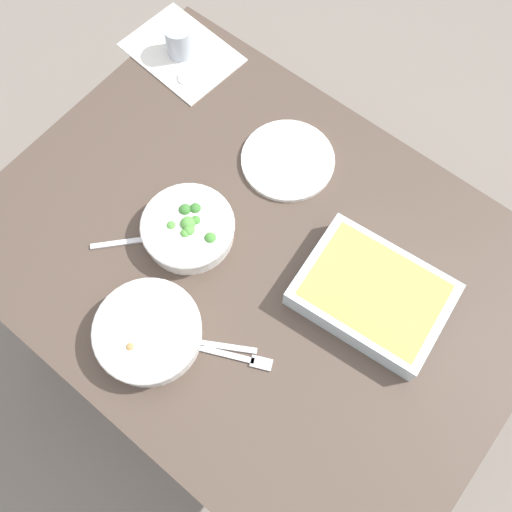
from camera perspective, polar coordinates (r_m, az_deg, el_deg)
The scene contains 12 objects.
ground_plane at distance 1.92m, azimuth 0.00°, elevation -8.42°, with size 6.00×6.00×0.00m, color slate.
dining_table at distance 1.30m, azimuth 0.00°, elevation -1.51°, with size 1.20×0.90×0.74m.
placemat at distance 1.53m, azimuth -7.63°, elevation 20.02°, with size 0.28×0.20×0.00m, color silver.
stew_bowl at distance 1.15m, azimuth -11.00°, elevation -7.68°, with size 0.22×0.22×0.06m.
broccoli_bowl at distance 1.22m, azimuth -6.96°, elevation 2.86°, with size 0.21×0.21×0.06m.
baking_dish at distance 1.17m, azimuth 11.88°, elevation -3.82°, with size 0.32×0.25×0.06m.
drink_cup at distance 1.51m, azimuth -7.81°, elevation 20.95°, with size 0.07×0.07×0.08m.
side_plate at distance 1.32m, azimuth 3.29°, elevation 9.81°, with size 0.22×0.22×0.01m, color white.
spoon_by_stew at distance 1.16m, azimuth -5.52°, elevation -8.89°, with size 0.16×0.11×0.01m.
spoon_by_broccoli at distance 1.25m, azimuth -11.65°, elevation 1.66°, with size 0.13×0.14×0.01m.
spoon_spare at distance 1.50m, azimuth -7.62°, elevation 18.87°, with size 0.13×0.14×0.01m.
fork_on_table at distance 1.15m, azimuth -2.02°, elevation -10.31°, with size 0.17×0.09×0.01m.
Camera 1 is at (-0.29, 0.36, 1.86)m, focal length 38.96 mm.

